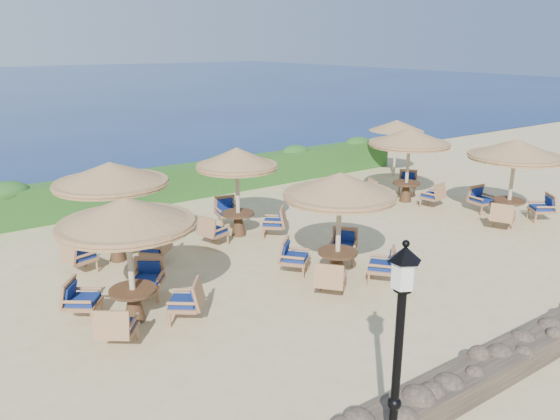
# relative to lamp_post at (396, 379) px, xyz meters

# --- Properties ---
(ground) EXTENTS (120.00, 120.00, 0.00)m
(ground) POSITION_rel_lamp_post_xyz_m (4.80, 6.80, -1.55)
(ground) COLOR #D2BE85
(ground) RESTS_ON ground
(hedge) EXTENTS (18.00, 0.90, 1.20)m
(hedge) POSITION_rel_lamp_post_xyz_m (4.80, 14.00, -0.95)
(hedge) COLOR #1E4D19
(hedge) RESTS_ON ground
(stone_wall) EXTENTS (15.00, 0.65, 0.44)m
(stone_wall) POSITION_rel_lamp_post_xyz_m (4.80, 0.60, -1.33)
(stone_wall) COLOR brown
(stone_wall) RESTS_ON ground
(lamp_post) EXTENTS (0.44, 0.44, 3.31)m
(lamp_post) POSITION_rel_lamp_post_xyz_m (0.00, 0.00, 0.00)
(lamp_post) COLOR black
(lamp_post) RESTS_ON ground
(extra_parasol) EXTENTS (2.30, 2.30, 2.41)m
(extra_parasol) POSITION_rel_lamp_post_xyz_m (12.60, 12.00, 0.62)
(extra_parasol) COLOR #CCB790
(extra_parasol) RESTS_ON ground
(cafe_set_0) EXTENTS (2.74, 2.74, 2.65)m
(cafe_set_0) POSITION_rel_lamp_post_xyz_m (-1.16, 6.11, 0.25)
(cafe_set_0) COLOR #CCB790
(cafe_set_0) RESTS_ON ground
(cafe_set_1) EXTENTS (2.70, 2.70, 2.65)m
(cafe_set_1) POSITION_rel_lamp_post_xyz_m (3.66, 5.31, 0.24)
(cafe_set_1) COLOR #CCB790
(cafe_set_1) RESTS_ON ground
(cafe_set_2) EXTENTS (2.89, 2.89, 2.65)m
(cafe_set_2) POSITION_rel_lamp_post_xyz_m (11.09, 5.57, 0.38)
(cafe_set_2) COLOR #CCB790
(cafe_set_2) RESTS_ON ground
(cafe_set_3) EXTENTS (2.91, 2.91, 2.65)m
(cafe_set_3) POSITION_rel_lamp_post_xyz_m (-0.34, 9.50, 0.38)
(cafe_set_3) COLOR #CCB790
(cafe_set_3) RESTS_ON ground
(cafe_set_4) EXTENTS (2.72, 2.64, 2.65)m
(cafe_set_4) POSITION_rel_lamp_post_xyz_m (3.27, 9.36, 0.25)
(cafe_set_4) COLOR #CCB790
(cafe_set_4) RESTS_ON ground
(cafe_set_5) EXTENTS (2.87, 2.87, 2.65)m
(cafe_set_5) POSITION_rel_lamp_post_xyz_m (10.08, 9.01, 0.37)
(cafe_set_5) COLOR #CCB790
(cafe_set_5) RESTS_ON ground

